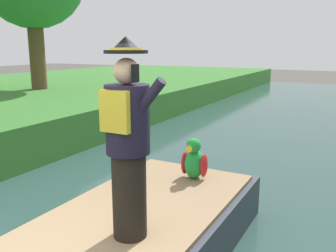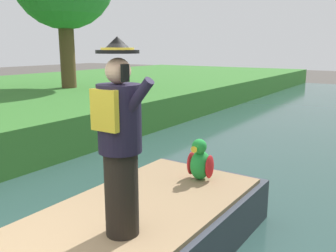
% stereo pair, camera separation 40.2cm
% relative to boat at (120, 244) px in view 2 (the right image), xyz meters
% --- Properties ---
extents(boat, '(1.84, 4.22, 0.61)m').
position_rel_boat_xyz_m(boat, '(0.00, 0.00, 0.00)').
color(boat, '#333842').
rests_on(boat, canal_water).
extents(person_pirate, '(0.61, 0.42, 1.85)m').
position_rel_boat_xyz_m(person_pirate, '(0.25, -0.24, 1.23)').
color(person_pirate, black).
rests_on(person_pirate, boat).
extents(parrot_plush, '(0.36, 0.35, 0.57)m').
position_rel_boat_xyz_m(parrot_plush, '(0.16, 1.47, 0.55)').
color(parrot_plush, green).
rests_on(parrot_plush, boat).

